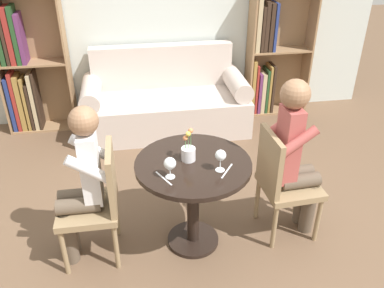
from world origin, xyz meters
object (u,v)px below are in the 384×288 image
at_px(bookshelf_right, 270,54).
at_px(flower_vase, 188,151).
at_px(person_right, 296,156).
at_px(chair_right, 282,180).
at_px(chair_left, 97,200).
at_px(person_left, 81,184).
at_px(bookshelf_left, 25,67).
at_px(wine_glass_left, 170,164).
at_px(couch, 165,103).
at_px(wine_glass_right, 221,156).

height_order(bookshelf_right, flower_vase, bookshelf_right).
bearing_deg(person_right, chair_right, 92.35).
bearing_deg(bookshelf_right, chair_left, -132.19).
xyz_separation_m(person_left, person_right, (1.55, 0.02, 0.05)).
xyz_separation_m(chair_right, person_right, (0.09, 0.01, 0.20)).
distance_m(bookshelf_left, wine_glass_left, 2.71).
relative_size(person_left, flower_vase, 5.06).
xyz_separation_m(couch, person_left, (-0.78, -1.94, 0.33)).
bearing_deg(wine_glass_right, chair_right, 15.43).
height_order(person_left, wine_glass_left, person_left).
bearing_deg(wine_glass_right, couch, 94.53).
height_order(bookshelf_right, person_right, bookshelf_right).
distance_m(bookshelf_left, wine_glass_right, 2.88).
bearing_deg(chair_left, bookshelf_left, -158.70).
distance_m(wine_glass_right, flower_vase, 0.26).
distance_m(person_left, wine_glass_left, 0.65).
distance_m(chair_left, chair_right, 1.37).
relative_size(wine_glass_right, flower_vase, 0.65).
height_order(person_right, wine_glass_right, person_right).
bearing_deg(wine_glass_left, flower_vase, 51.70).
bearing_deg(person_right, person_left, 87.56).
height_order(person_right, wine_glass_left, person_right).
bearing_deg(couch, wine_glass_left, -94.88).
xyz_separation_m(bookshelf_right, wine_glass_left, (-1.49, -2.36, 0.10)).
height_order(couch, wine_glass_right, couch).
xyz_separation_m(bookshelf_left, wine_glass_right, (1.69, -2.33, 0.10)).
height_order(chair_right, wine_glass_left, chair_right).
xyz_separation_m(chair_left, flower_vase, (0.66, 0.04, 0.31)).
bearing_deg(wine_glass_left, person_left, 165.59).
distance_m(couch, chair_left, 2.07).
xyz_separation_m(chair_right, person_left, (-1.46, -0.02, 0.15)).
height_order(chair_left, wine_glass_left, chair_left).
bearing_deg(bookshelf_right, chair_right, -105.97).
relative_size(chair_left, person_right, 0.69).
distance_m(couch, person_right, 2.10).
distance_m(couch, bookshelf_right, 1.41).
height_order(bookshelf_left, chair_right, bookshelf_left).
bearing_deg(chair_left, wine_glass_right, 82.04).
bearing_deg(flower_vase, chair_right, -1.68).
bearing_deg(wine_glass_left, bookshelf_right, 57.69).
distance_m(bookshelf_left, person_right, 3.16).
relative_size(bookshelf_left, chair_right, 1.78).
distance_m(person_left, flower_vase, 0.77).
bearing_deg(person_left, flower_vase, 93.36).
distance_m(couch, wine_glass_right, 2.14).
height_order(couch, flower_vase, flower_vase).
relative_size(chair_left, wine_glass_right, 5.73).
distance_m(couch, wine_glass_left, 2.17).
height_order(chair_right, flower_vase, flower_vase).
bearing_deg(chair_left, person_left, -90.34).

